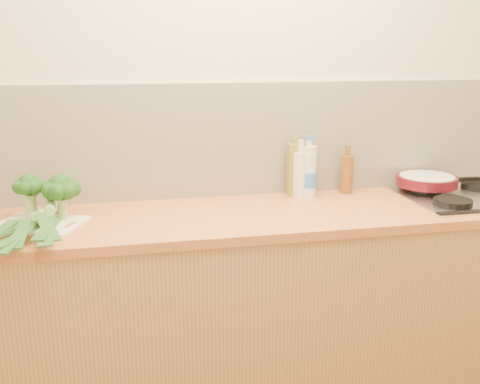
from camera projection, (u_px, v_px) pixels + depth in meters
name	position (u px, v px, depth m)	size (l,w,h in m)	color
room_shell	(244.00, 140.00, 2.55)	(3.50, 3.50, 3.50)	beige
counter	(257.00, 305.00, 2.46)	(3.20, 0.62, 0.90)	#A68045
gas_hob	(467.00, 196.00, 2.54)	(0.58, 0.50, 0.04)	silver
chopping_board	(39.00, 224.00, 2.16)	(0.33, 0.25, 0.01)	white
broccoli_left	(29.00, 187.00, 2.21)	(0.13, 0.13, 0.18)	#8AAD65
broccoli_right	(61.00, 189.00, 2.19)	(0.16, 0.16, 0.19)	#8AAD65
leek_front	(28.00, 220.00, 2.12)	(0.33, 0.58, 0.04)	white
leek_mid	(38.00, 217.00, 2.09)	(0.16, 0.65, 0.04)	white
leek_back	(49.00, 213.00, 2.09)	(0.12, 0.64, 0.04)	white
skillet	(427.00, 180.00, 2.63)	(0.43, 0.29, 0.05)	#4A0C15
oil_tin	(296.00, 169.00, 2.58)	(0.08, 0.05, 0.29)	olive
glass_bottle	(300.00, 174.00, 2.55)	(0.07, 0.07, 0.28)	silver
amber_bottle	(346.00, 173.00, 2.63)	(0.06, 0.06, 0.24)	brown
water_bottle	(308.00, 173.00, 2.55)	(0.08, 0.08, 0.28)	silver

